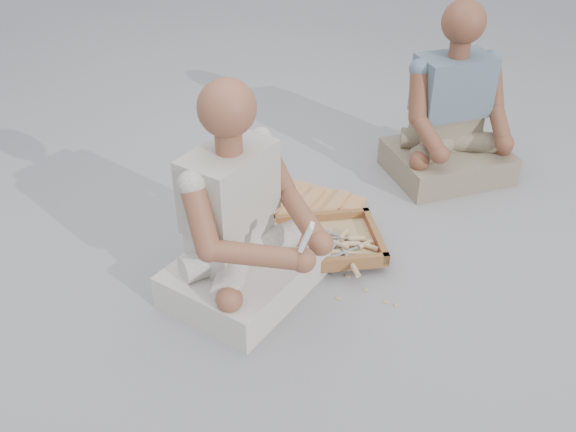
% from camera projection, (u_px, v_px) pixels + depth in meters
% --- Properties ---
extents(ground, '(60.00, 60.00, 0.00)m').
position_uv_depth(ground, '(298.00, 299.00, 2.49)').
color(ground, gray).
rests_on(ground, ground).
extents(carved_panel, '(0.64, 0.50, 0.04)m').
position_uv_depth(carved_panel, '(296.00, 206.00, 3.00)').
color(carved_panel, '#A1613E').
rests_on(carved_panel, ground).
extents(tool_tray, '(0.55, 0.50, 0.06)m').
position_uv_depth(tool_tray, '(327.00, 242.00, 2.70)').
color(tool_tray, brown).
rests_on(tool_tray, carved_panel).
extents(chisel_0, '(0.17, 0.17, 0.02)m').
position_uv_depth(chisel_0, '(361.00, 246.00, 2.66)').
color(chisel_0, silver).
rests_on(chisel_0, tool_tray).
extents(chisel_1, '(0.22, 0.06, 0.02)m').
position_uv_depth(chisel_1, '(352.00, 238.00, 2.69)').
color(chisel_1, silver).
rests_on(chisel_1, tool_tray).
extents(chisel_2, '(0.06, 0.22, 0.02)m').
position_uv_depth(chisel_2, '(328.00, 254.00, 2.61)').
color(chisel_2, silver).
rests_on(chisel_2, tool_tray).
extents(chisel_3, '(0.21, 0.10, 0.02)m').
position_uv_depth(chisel_3, '(336.00, 243.00, 2.67)').
color(chisel_3, silver).
rests_on(chisel_3, tool_tray).
extents(chisel_4, '(0.22, 0.03, 0.02)m').
position_uv_depth(chisel_4, '(347.00, 253.00, 2.63)').
color(chisel_4, silver).
rests_on(chisel_4, tool_tray).
extents(chisel_5, '(0.22, 0.07, 0.02)m').
position_uv_depth(chisel_5, '(346.00, 244.00, 2.67)').
color(chisel_5, silver).
rests_on(chisel_5, tool_tray).
extents(chisel_6, '(0.06, 0.22, 0.02)m').
position_uv_depth(chisel_6, '(341.00, 241.00, 2.70)').
color(chisel_6, silver).
rests_on(chisel_6, tool_tray).
extents(chisel_7, '(0.22, 0.05, 0.02)m').
position_uv_depth(chisel_7, '(326.00, 252.00, 2.64)').
color(chisel_7, silver).
rests_on(chisel_7, tool_tray).
extents(chisel_8, '(0.12, 0.20, 0.02)m').
position_uv_depth(chisel_8, '(353.00, 267.00, 2.55)').
color(chisel_8, silver).
rests_on(chisel_8, tool_tray).
extents(chisel_9, '(0.08, 0.22, 0.02)m').
position_uv_depth(chisel_9, '(341.00, 237.00, 2.70)').
color(chisel_9, silver).
rests_on(chisel_9, tool_tray).
extents(chisel_10, '(0.21, 0.09, 0.02)m').
position_uv_depth(chisel_10, '(366.00, 245.00, 2.66)').
color(chisel_10, silver).
rests_on(chisel_10, tool_tray).
extents(wood_chip_0, '(0.02, 0.02, 0.00)m').
position_uv_depth(wood_chip_0, '(259.00, 244.00, 2.79)').
color(wood_chip_0, tan).
rests_on(wood_chip_0, ground).
extents(wood_chip_1, '(0.02, 0.02, 0.00)m').
position_uv_depth(wood_chip_1, '(396.00, 306.00, 2.45)').
color(wood_chip_1, tan).
rests_on(wood_chip_1, ground).
extents(wood_chip_2, '(0.02, 0.02, 0.00)m').
position_uv_depth(wood_chip_2, '(366.00, 290.00, 2.53)').
color(wood_chip_2, tan).
rests_on(wood_chip_2, ground).
extents(wood_chip_3, '(0.02, 0.02, 0.00)m').
position_uv_depth(wood_chip_3, '(340.00, 235.00, 2.84)').
color(wood_chip_3, tan).
rests_on(wood_chip_3, ground).
extents(wood_chip_4, '(0.02, 0.02, 0.00)m').
position_uv_depth(wood_chip_4, '(375.00, 256.00, 2.71)').
color(wood_chip_4, tan).
rests_on(wood_chip_4, ground).
extents(wood_chip_5, '(0.02, 0.02, 0.00)m').
position_uv_depth(wood_chip_5, '(313.00, 200.00, 3.08)').
color(wood_chip_5, tan).
rests_on(wood_chip_5, ground).
extents(wood_chip_6, '(0.02, 0.02, 0.00)m').
position_uv_depth(wood_chip_6, '(338.00, 299.00, 2.49)').
color(wood_chip_6, tan).
rests_on(wood_chip_6, ground).
extents(wood_chip_7, '(0.02, 0.02, 0.00)m').
position_uv_depth(wood_chip_7, '(319.00, 205.00, 3.04)').
color(wood_chip_7, tan).
rests_on(wood_chip_7, ground).
extents(wood_chip_8, '(0.02, 0.02, 0.00)m').
position_uv_depth(wood_chip_8, '(348.00, 276.00, 2.60)').
color(wood_chip_8, tan).
rests_on(wood_chip_8, ground).
extents(wood_chip_9, '(0.02, 0.02, 0.00)m').
position_uv_depth(wood_chip_9, '(315.00, 242.00, 2.80)').
color(wood_chip_9, tan).
rests_on(wood_chip_9, ground).
extents(wood_chip_10, '(0.02, 0.02, 0.00)m').
position_uv_depth(wood_chip_10, '(386.00, 302.00, 2.47)').
color(wood_chip_10, tan).
rests_on(wood_chip_10, ground).
extents(wood_chip_11, '(0.02, 0.02, 0.00)m').
position_uv_depth(wood_chip_11, '(344.00, 233.00, 2.85)').
color(wood_chip_11, tan).
rests_on(wood_chip_11, ground).
extents(wood_chip_12, '(0.02, 0.02, 0.00)m').
position_uv_depth(wood_chip_12, '(243.00, 276.00, 2.60)').
color(wood_chip_12, tan).
rests_on(wood_chip_12, ground).
extents(craftsman, '(0.66, 0.68, 0.87)m').
position_uv_depth(craftsman, '(241.00, 228.00, 2.37)').
color(craftsman, beige).
rests_on(craftsman, ground).
extents(companion, '(0.71, 0.67, 0.87)m').
position_uv_depth(companion, '(452.00, 121.00, 3.14)').
color(companion, gray).
rests_on(companion, ground).
extents(mobile_phone, '(0.05, 0.05, 0.10)m').
position_uv_depth(mobile_phone, '(306.00, 237.00, 2.12)').
color(mobile_phone, silver).
rests_on(mobile_phone, craftsman).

